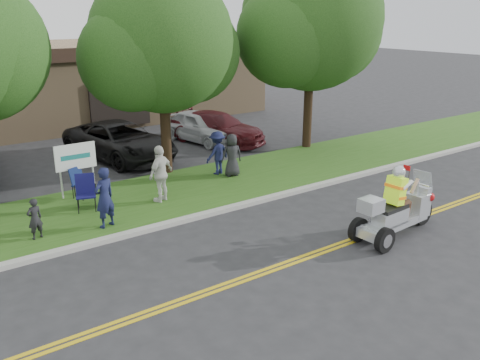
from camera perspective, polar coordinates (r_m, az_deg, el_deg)
ground at (r=12.54m, az=5.33°, el=-7.96°), size 120.00×120.00×0.00m
centerline_near at (r=12.15m, az=7.12°, el=-8.90°), size 60.00×0.10×0.01m
centerline_far at (r=12.26m, az=6.61°, el=-8.63°), size 60.00×0.10×0.01m
curb at (r=14.75m, az=-2.37°, el=-3.48°), size 60.00×0.25×0.12m
grass_verge at (r=16.48m, az=-6.45°, el=-1.20°), size 60.00×4.00×0.10m
commercial_building at (r=29.23m, az=-16.54°, el=10.69°), size 18.00×8.20×4.00m
tree_mid at (r=17.64m, az=-8.67°, el=14.56°), size 5.88×4.80×7.05m
tree_right at (r=21.21m, az=8.09°, el=16.80°), size 6.86×5.60×8.07m
business_sign at (r=16.30m, az=-17.97°, el=2.20°), size 1.25×0.06×1.75m
trike_scooter at (r=13.60m, az=17.09°, el=-3.48°), size 2.94×1.00×1.92m
lawn_chair_a at (r=15.24m, az=-16.95°, el=-1.06°), size 0.69×0.71×1.03m
lawn_chair_b at (r=16.29m, az=-17.60°, el=-0.07°), size 0.67×0.68×0.94m
spectator_adult_left at (r=13.75m, az=-14.98°, el=-1.91°), size 0.70×0.57×1.64m
spectator_adult_right at (r=15.29m, az=-8.89°, el=0.72°), size 1.09×0.82×1.72m
spectator_chair_a at (r=17.75m, az=-2.56°, el=3.07°), size 1.09×0.78×1.52m
spectator_chair_b at (r=17.52m, az=-0.92°, el=2.81°), size 0.81×0.62×1.48m
child_left at (r=13.69m, az=-22.05°, el=-4.05°), size 0.44×0.34×1.07m
parked_car_mid at (r=20.52m, az=-13.32°, el=4.29°), size 3.45×5.60×1.45m
parked_car_right at (r=22.61m, az=-2.61°, el=5.89°), size 3.39×4.94×1.33m
parked_car_far_right at (r=22.84m, az=-4.47°, el=6.05°), size 2.37×4.31×1.39m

